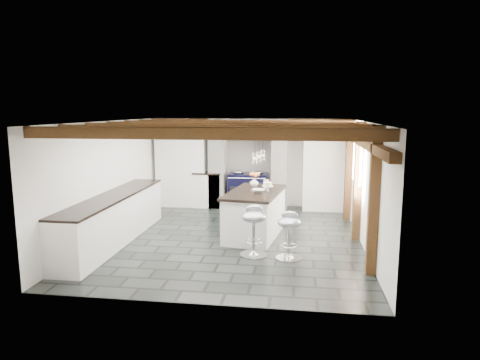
# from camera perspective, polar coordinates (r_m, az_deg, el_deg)

# --- Properties ---
(ground) EXTENTS (6.00, 6.00, 0.00)m
(ground) POSITION_cam_1_polar(r_m,az_deg,el_deg) (8.62, -1.03, -7.65)
(ground) COLOR black
(ground) RESTS_ON ground
(room_shell) EXTENTS (6.00, 6.03, 6.00)m
(room_shell) POSITION_cam_1_polar(r_m,az_deg,el_deg) (9.85, -3.28, 0.85)
(room_shell) COLOR white
(room_shell) RESTS_ON ground
(range_cooker) EXTENTS (1.00, 0.63, 0.99)m
(range_cooker) POSITION_cam_1_polar(r_m,az_deg,el_deg) (11.09, 1.09, -1.32)
(range_cooker) COLOR black
(range_cooker) RESTS_ON ground
(kitchen_island) EXTENTS (1.23, 1.97, 1.22)m
(kitchen_island) POSITION_cam_1_polar(r_m,az_deg,el_deg) (8.64, 2.02, -4.39)
(kitchen_island) COLOR white
(kitchen_island) RESTS_ON ground
(bar_stool_near) EXTENTS (0.44, 0.44, 0.82)m
(bar_stool_near) POSITION_cam_1_polar(r_m,az_deg,el_deg) (7.32, 6.58, -6.65)
(bar_stool_near) COLOR silver
(bar_stool_near) RESTS_ON ground
(bar_stool_far) EXTENTS (0.56, 0.56, 0.90)m
(bar_stool_far) POSITION_cam_1_polar(r_m,az_deg,el_deg) (7.43, 1.82, -5.98)
(bar_stool_far) COLOR silver
(bar_stool_far) RESTS_ON ground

